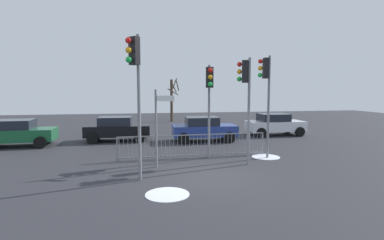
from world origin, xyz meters
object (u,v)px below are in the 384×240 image
at_px(traffic_light_foreground_right, 209,90).
at_px(traffic_light_rear_left, 266,84).
at_px(traffic_light_foreground_left, 246,87).
at_px(direction_sign_post, 158,124).
at_px(traffic_light_mid_right, 135,75).
at_px(bare_tree_left, 172,99).
at_px(car_black_trailing, 117,128).
at_px(car_white_near, 275,124).
at_px(car_blue_far, 204,129).
at_px(car_green_mid, 17,133).

bearing_deg(traffic_light_foreground_right, traffic_light_rear_left, -179.00).
height_order(traffic_light_foreground_left, direction_sign_post, traffic_light_foreground_left).
height_order(traffic_light_mid_right, bare_tree_left, traffic_light_mid_right).
bearing_deg(car_black_trailing, car_white_near, 5.04).
height_order(car_blue_far, bare_tree_left, bare_tree_left).
xyz_separation_m(traffic_light_mid_right, car_blue_far, (3.98, 7.41, -2.81)).
distance_m(traffic_light_foreground_right, traffic_light_foreground_left, 1.75).
bearing_deg(traffic_light_foreground_right, car_white_near, -126.87).
relative_size(traffic_light_foreground_right, car_black_trailing, 1.08).
distance_m(car_green_mid, car_white_near, 15.73).
xyz_separation_m(traffic_light_mid_right, car_green_mid, (-6.40, 7.56, -2.81)).
xyz_separation_m(traffic_light_foreground_right, car_white_near, (6.08, 6.03, -2.30)).
height_order(traffic_light_foreground_right, car_blue_far, traffic_light_foreground_right).
xyz_separation_m(direction_sign_post, car_blue_far, (3.15, 5.68, -0.97)).
bearing_deg(car_green_mid, traffic_light_foreground_right, -27.41).
relative_size(traffic_light_mid_right, traffic_light_foreground_left, 1.12).
bearing_deg(car_black_trailing, traffic_light_mid_right, -79.63).
bearing_deg(direction_sign_post, car_black_trailing, 122.08).
relative_size(traffic_light_mid_right, direction_sign_post, 1.58).
xyz_separation_m(car_blue_far, bare_tree_left, (-0.53, 11.61, 1.45)).
bearing_deg(traffic_light_foreground_right, direction_sign_post, 33.36).
bearing_deg(traffic_light_mid_right, traffic_light_rear_left, -109.75).
relative_size(car_green_mid, car_white_near, 1.00).
bearing_deg(traffic_light_rear_left, car_blue_far, 26.91).
distance_m(traffic_light_rear_left, bare_tree_left, 16.69).
xyz_separation_m(traffic_light_foreground_right, car_black_trailing, (-4.34, 5.61, -2.30)).
bearing_deg(traffic_light_mid_right, car_white_near, -89.85).
distance_m(traffic_light_mid_right, car_blue_far, 8.87).
xyz_separation_m(traffic_light_rear_left, car_green_mid, (-12.10, 5.05, -2.59)).
xyz_separation_m(traffic_light_foreground_left, car_blue_far, (-0.42, 5.83, -2.44)).
xyz_separation_m(traffic_light_foreground_left, bare_tree_left, (-0.95, 17.44, -0.99)).
xyz_separation_m(car_green_mid, car_black_trailing, (5.26, 0.88, 0.00)).
relative_size(car_blue_far, car_black_trailing, 1.00).
height_order(car_green_mid, car_black_trailing, same).
bearing_deg(bare_tree_left, car_white_near, -60.15).
relative_size(traffic_light_rear_left, car_green_mid, 1.20).
relative_size(direction_sign_post, car_green_mid, 0.81).
xyz_separation_m(traffic_light_rear_left, car_white_near, (3.58, 6.35, -2.59)).
relative_size(traffic_light_foreground_left, direction_sign_post, 1.41).
distance_m(traffic_light_rear_left, car_green_mid, 13.36).
bearing_deg(direction_sign_post, car_white_near, 55.97).
bearing_deg(traffic_light_foreground_left, traffic_light_mid_right, 142.92).
relative_size(traffic_light_foreground_left, car_black_trailing, 1.13).
bearing_deg(bare_tree_left, traffic_light_foreground_left, -86.88).
bearing_deg(car_white_near, traffic_light_mid_right, -135.27).
height_order(car_blue_far, car_white_near, same).
relative_size(traffic_light_rear_left, car_blue_far, 1.19).
relative_size(traffic_light_mid_right, car_blue_far, 1.27).
height_order(traffic_light_foreground_right, car_white_near, traffic_light_foreground_right).
relative_size(traffic_light_foreground_right, traffic_light_foreground_left, 0.96).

